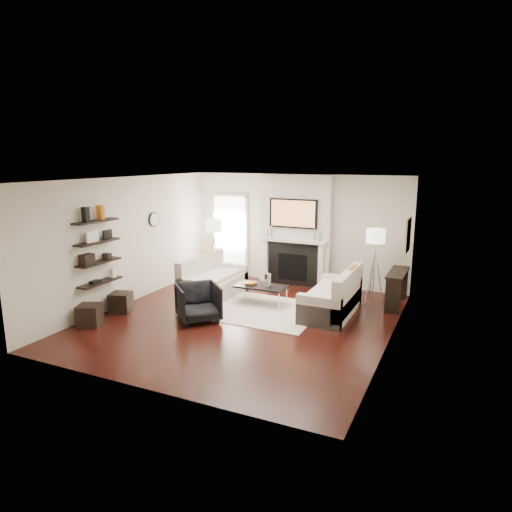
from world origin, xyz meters
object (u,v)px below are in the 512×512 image
at_px(lamp_right_shade, 376,236).
at_px(loveseat_left_base, 214,288).
at_px(lamp_left_shade, 214,226).
at_px(armchair, 198,301).
at_px(loveseat_right_base, 331,304).
at_px(coffee_table, 261,286).
at_px(ottoman_near, 121,302).

bearing_deg(lamp_right_shade, loveseat_left_base, -160.33).
bearing_deg(loveseat_left_base, lamp_left_shade, 118.98).
bearing_deg(armchair, loveseat_right_base, -12.53).
distance_m(coffee_table, armchair, 1.57).
bearing_deg(coffee_table, lamp_left_shade, 148.05).
bearing_deg(loveseat_right_base, lamp_left_shade, 161.88).
bearing_deg(lamp_right_shade, coffee_table, -149.38).
height_order(loveseat_left_base, lamp_left_shade, lamp_left_shade).
xyz_separation_m(loveseat_right_base, armchair, (-2.22, -1.43, 0.18)).
bearing_deg(loveseat_left_base, lamp_right_shade, 19.67).
height_order(coffee_table, ottoman_near, coffee_table).
bearing_deg(lamp_left_shade, loveseat_right_base, -18.12).
distance_m(armchair, lamp_right_shade, 4.01).
xyz_separation_m(armchair, ottoman_near, (-1.71, -0.23, -0.19)).
bearing_deg(armchair, ottoman_near, 142.24).
distance_m(lamp_left_shade, lamp_right_shade, 3.90).
relative_size(loveseat_left_base, ottoman_near, 4.50).
bearing_deg(coffee_table, loveseat_right_base, 1.07).
distance_m(lamp_left_shade, ottoman_near, 3.08).
distance_m(loveseat_left_base, lamp_left_shade, 1.72).
distance_m(loveseat_left_base, loveseat_right_base, 2.73).
bearing_deg(lamp_left_shade, loveseat_left_base, -61.02).
bearing_deg(coffee_table, armchair, -116.17).
height_order(lamp_right_shade, ottoman_near, lamp_right_shade).
distance_m(coffee_table, lamp_left_shade, 2.34).
xyz_separation_m(loveseat_left_base, coffee_table, (1.20, -0.07, 0.19)).
relative_size(lamp_left_shade, lamp_right_shade, 1.00).
height_order(loveseat_left_base, lamp_right_shade, lamp_right_shade).
height_order(coffee_table, armchair, armchair).
xyz_separation_m(coffee_table, armchair, (-0.69, -1.41, -0.01)).
distance_m(loveseat_right_base, coffee_table, 1.54).
relative_size(loveseat_left_base, armchair, 2.28).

